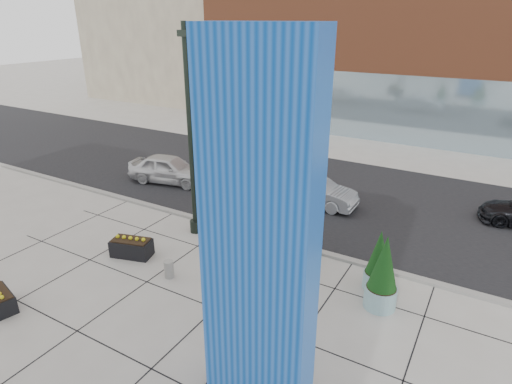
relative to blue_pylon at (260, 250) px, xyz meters
The scene contains 17 objects.
ground 6.72m from the blue_pylon, 139.97° to the left, with size 160.00×160.00×0.00m, color #9E9991.
street_asphalt 14.57m from the blue_pylon, 106.67° to the left, with size 80.00×12.00×0.02m, color black.
curb_edge 9.36m from the blue_pylon, 118.52° to the left, with size 80.00×0.30×0.12m, color gray.
tower_podium 30.53m from the blue_pylon, 95.64° to the left, with size 34.00×10.00×11.00m, color brown.
tower_glass_front 25.79m from the blue_pylon, 96.69° to the left, with size 34.00×0.60×5.00m, color #8CA5B2.
blue_pylon is the anchor object (origin of this frame).
lamp_post 9.38m from the blue_pylon, 137.19° to the left, with size 0.58×0.48×8.70m.
public_art_sculpture 6.95m from the blue_pylon, 112.11° to the left, with size 2.17×1.18×4.79m.
concrete_bollard 7.38m from the blue_pylon, 151.26° to the left, with size 0.35×0.35×0.67m, color gray.
overhead_street_sign 8.95m from the blue_pylon, 126.83° to the left, with size 2.11×0.26×4.47m.
round_planter_east 6.18m from the blue_pylon, 72.72° to the left, with size 1.05×1.05×2.62m.
round_planter_mid 7.00m from the blue_pylon, 78.92° to the left, with size 0.90×0.90×2.25m.
round_planter_west 7.60m from the blue_pylon, 108.40° to the left, with size 1.02×1.02×2.56m.
box_planter_north 9.35m from the blue_pylon, 156.10° to the left, with size 1.73×1.19×0.86m.
car_white_west 16.27m from the blue_pylon, 138.55° to the left, with size 1.88×4.66×1.59m, color silver.
car_silver_mid 12.74m from the blue_pylon, 106.83° to the left, with size 1.53×4.38×1.44m, color #A5A7AC.
traffic_signal 24.43m from the blue_pylon, 131.07° to the left, with size 0.15×0.18×4.10m.
Camera 1 is at (7.91, -10.26, 8.83)m, focal length 30.00 mm.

